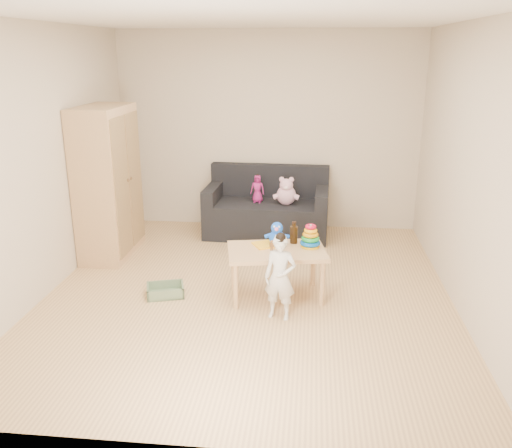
# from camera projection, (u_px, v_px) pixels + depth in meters

# --- Properties ---
(room) EXTENTS (4.50, 4.50, 4.50)m
(room) POSITION_uv_depth(u_px,v_px,m) (248.00, 166.00, 5.07)
(room) COLOR tan
(room) RESTS_ON ground
(wardrobe) EXTENTS (0.49, 0.97, 1.75)m
(wardrobe) POSITION_uv_depth(u_px,v_px,m) (108.00, 183.00, 6.25)
(wardrobe) COLOR tan
(wardrobe) RESTS_ON ground
(sofa) EXTENTS (1.61, 0.85, 0.44)m
(sofa) POSITION_uv_depth(u_px,v_px,m) (267.00, 218.00, 7.12)
(sofa) COLOR black
(sofa) RESTS_ON ground
(play_table) EXTENTS (1.03, 0.76, 0.49)m
(play_table) POSITION_uv_depth(u_px,v_px,m) (276.00, 273.00, 5.32)
(play_table) COLOR tan
(play_table) RESTS_ON ground
(storage_bin) EXTENTS (0.42, 0.36, 0.11)m
(storage_bin) POSITION_uv_depth(u_px,v_px,m) (165.00, 290.00, 5.39)
(storage_bin) COLOR #677E5B
(storage_bin) RESTS_ON ground
(toddler) EXTENTS (0.32, 0.24, 0.77)m
(toddler) POSITION_uv_depth(u_px,v_px,m) (280.00, 278.00, 4.85)
(toddler) COLOR silver
(toddler) RESTS_ON ground
(pink_bear) EXTENTS (0.28, 0.25, 0.30)m
(pink_bear) POSITION_uv_depth(u_px,v_px,m) (286.00, 193.00, 6.91)
(pink_bear) COLOR #EAACC9
(pink_bear) RESTS_ON sofa
(doll) EXTENTS (0.19, 0.14, 0.35)m
(doll) POSITION_uv_depth(u_px,v_px,m) (257.00, 189.00, 7.00)
(doll) COLOR #AB2075
(doll) RESTS_ON sofa
(ring_stacker) EXTENTS (0.20, 0.20, 0.23)m
(ring_stacker) POSITION_uv_depth(u_px,v_px,m) (310.00, 238.00, 5.28)
(ring_stacker) COLOR #DEA80B
(ring_stacker) RESTS_ON play_table
(brown_bottle) EXTENTS (0.08, 0.08, 0.22)m
(brown_bottle) POSITION_uv_depth(u_px,v_px,m) (294.00, 234.00, 5.39)
(brown_bottle) COLOR black
(brown_bottle) RESTS_ON play_table
(blue_plush) EXTENTS (0.24, 0.22, 0.24)m
(blue_plush) POSITION_uv_depth(u_px,v_px,m) (277.00, 233.00, 5.33)
(blue_plush) COLOR #1C5EFC
(blue_plush) RESTS_ON play_table
(wooden_figure) EXTENTS (0.05, 0.05, 0.11)m
(wooden_figure) POSITION_uv_depth(u_px,v_px,m) (272.00, 245.00, 5.20)
(wooden_figure) COLOR brown
(wooden_figure) RESTS_ON play_table
(yellow_book) EXTENTS (0.29, 0.29, 0.02)m
(yellow_book) POSITION_uv_depth(u_px,v_px,m) (265.00, 245.00, 5.35)
(yellow_book) COLOR yellow
(yellow_book) RESTS_ON play_table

